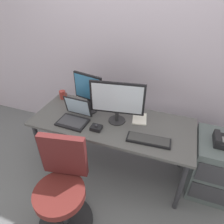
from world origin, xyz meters
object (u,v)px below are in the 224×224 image
at_px(coffee_mug, 63,95).
at_px(paper_notepad, 140,119).
at_px(office_chair, 63,191).
at_px(monitor_side, 88,91).
at_px(file_cabinet, 212,166).
at_px(monitor_main, 117,100).
at_px(desk_phone, 222,141).
at_px(laptop, 74,116).
at_px(keyboard, 149,140).
at_px(trackball_mouse, 96,128).

bearing_deg(coffee_mug, paper_notepad, -6.01).
distance_m(office_chair, monitor_side, 1.02).
height_order(file_cabinet, paper_notepad, paper_notepad).
distance_m(monitor_main, paper_notepad, 0.36).
bearing_deg(monitor_side, office_chair, -82.03).
bearing_deg(office_chair, desk_phone, 32.93).
bearing_deg(laptop, desk_phone, 7.66).
xyz_separation_m(desk_phone, laptop, (-1.47, -0.20, 0.06)).
relative_size(coffee_mug, paper_notepad, 0.50).
bearing_deg(monitor_main, desk_phone, 2.93).
xyz_separation_m(office_chair, monitor_main, (0.24, 0.78, 0.54)).
bearing_deg(paper_notepad, desk_phone, -4.29).
bearing_deg(office_chair, monitor_side, 97.97).
relative_size(desk_phone, keyboard, 0.48).
xyz_separation_m(desk_phone, paper_notepad, (-0.82, 0.06, 0.01)).
distance_m(file_cabinet, monitor_main, 1.23).
bearing_deg(monitor_main, coffee_mug, 164.36).
distance_m(monitor_side, paper_notepad, 0.63).
relative_size(office_chair, paper_notepad, 4.52).
height_order(desk_phone, coffee_mug, coffee_mug).
bearing_deg(desk_phone, keyboard, -159.21).
height_order(monitor_main, monitor_side, monitor_main).
distance_m(monitor_main, trackball_mouse, 0.35).
height_order(office_chair, keyboard, office_chair).
height_order(coffee_mug, paper_notepad, coffee_mug).
relative_size(file_cabinet, desk_phone, 3.34).
bearing_deg(monitor_main, trackball_mouse, -126.19).
xyz_separation_m(office_chair, laptop, (-0.19, 0.63, 0.34)).
distance_m(desk_phone, coffee_mug, 1.84).
bearing_deg(file_cabinet, keyboard, -158.22).
bearing_deg(coffee_mug, laptop, -45.12).
relative_size(keyboard, coffee_mug, 4.03).
relative_size(file_cabinet, coffee_mug, 6.44).
relative_size(monitor_main, paper_notepad, 2.65).
relative_size(monitor_side, keyboard, 1.07).
bearing_deg(trackball_mouse, keyboard, 0.81).
relative_size(desk_phone, coffee_mug, 1.93).
bearing_deg(monitor_side, trackball_mouse, -54.12).
xyz_separation_m(desk_phone, office_chair, (-1.28, -0.83, -0.28)).
bearing_deg(monitor_main, paper_notepad, 27.34).
bearing_deg(monitor_side, file_cabinet, -0.65).
bearing_deg(desk_phone, monitor_main, -177.07).
relative_size(monitor_side, paper_notepad, 2.15).
xyz_separation_m(desk_phone, monitor_main, (-1.04, -0.05, 0.27)).
xyz_separation_m(monitor_side, trackball_mouse, (0.21, -0.29, -0.23)).
relative_size(monitor_side, coffee_mug, 4.32).
bearing_deg(keyboard, monitor_side, 159.09).
bearing_deg(paper_notepad, file_cabinet, -3.12).
relative_size(file_cabinet, monitor_main, 1.21).
bearing_deg(monitor_main, keyboard, -27.39).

